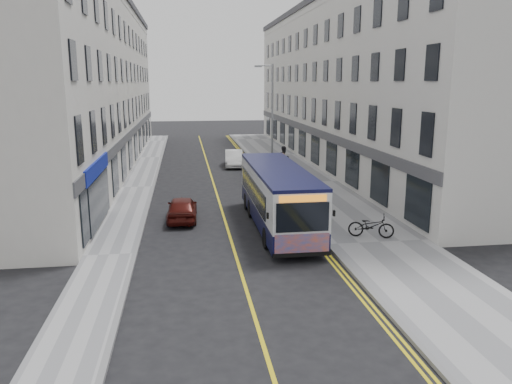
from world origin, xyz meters
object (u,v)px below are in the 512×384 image
object	(u,v)px
streetlamp	(271,117)
bicycle	(371,226)
pedestrian_far	(284,158)
car_maroon	(182,208)
car_white	(234,158)
city_bus	(278,195)
pedestrian_near	(283,167)

from	to	relation	value
streetlamp	bicycle	distance (m)	15.16
bicycle	pedestrian_far	size ratio (longest dim) A/B	1.05
streetlamp	car_maroon	world-z (taller)	streetlamp
bicycle	car_maroon	world-z (taller)	car_maroon
streetlamp	car_white	bearing A→B (deg)	109.63
pedestrian_far	car_maroon	distance (m)	15.00
streetlamp	car_maroon	xyz separation A→B (m)	(-6.28, -10.16, -3.77)
pedestrian_far	car_white	distance (m)	4.78
city_bus	car_white	distance (m)	17.88
streetlamp	pedestrian_near	xyz separation A→B (m)	(0.53, -1.63, -3.28)
streetlamp	car_maroon	bearing A→B (deg)	-121.73
car_maroon	streetlamp	bearing A→B (deg)	-119.89
streetlamp	pedestrian_near	size ratio (longest dim) A/B	4.05
pedestrian_near	city_bus	bearing A→B (deg)	-86.56
streetlamp	city_bus	bearing A→B (deg)	-98.34
bicycle	pedestrian_near	distance (m)	13.02
pedestrian_near	pedestrian_far	size ratio (longest dim) A/B	1.05
city_bus	car_maroon	size ratio (longest dim) A/B	2.75
pedestrian_near	car_white	distance (m)	7.88
pedestrian_far	car_white	world-z (taller)	pedestrian_far
pedestrian_near	pedestrian_far	world-z (taller)	pedestrian_near
bicycle	pedestrian_far	xyz separation A→B (m)	(-0.42, 17.21, 0.42)
car_maroon	car_white	bearing A→B (deg)	-102.96
city_bus	car_white	world-z (taller)	city_bus
city_bus	pedestrian_near	xyz separation A→B (m)	(2.30, 10.43, -0.48)
bicycle	car_maroon	distance (m)	9.32
city_bus	pedestrian_near	world-z (taller)	city_bus
city_bus	bicycle	world-z (taller)	city_bus
car_white	bicycle	bearing A→B (deg)	-74.39
streetlamp	pedestrian_near	world-z (taller)	streetlamp
streetlamp	bicycle	xyz separation A→B (m)	(1.93, -14.56, -3.74)
car_maroon	pedestrian_near	bearing A→B (deg)	-126.78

